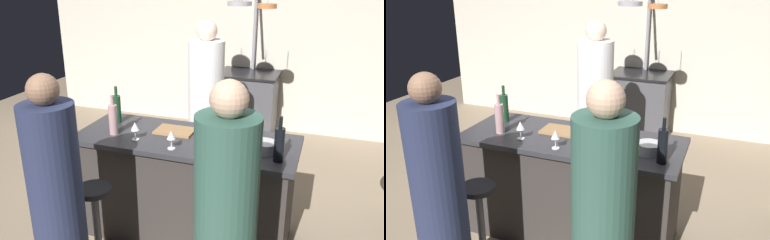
# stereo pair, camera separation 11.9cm
# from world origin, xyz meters

# --- Properties ---
(ground_plane) EXTENTS (9.00, 9.00, 0.00)m
(ground_plane) POSITION_xyz_m (0.00, 0.00, 0.00)
(ground_plane) COLOR gray
(back_wall) EXTENTS (6.40, 0.16, 2.60)m
(back_wall) POSITION_xyz_m (0.00, 2.85, 1.30)
(back_wall) COLOR beige
(back_wall) RESTS_ON ground_plane
(kitchen_island) EXTENTS (1.80, 0.72, 0.90)m
(kitchen_island) POSITION_xyz_m (0.00, 0.00, 0.45)
(kitchen_island) COLOR #332D2B
(kitchen_island) RESTS_ON ground_plane
(stove_range) EXTENTS (0.80, 0.64, 0.89)m
(stove_range) POSITION_xyz_m (0.00, 2.45, 0.45)
(stove_range) COLOR #47474C
(stove_range) RESTS_ON ground_plane
(chef) EXTENTS (0.37, 0.37, 1.73)m
(chef) POSITION_xyz_m (-0.14, 0.98, 0.80)
(chef) COLOR white
(chef) RESTS_ON ground_plane
(guest_right) EXTENTS (0.35, 0.35, 1.66)m
(guest_right) POSITION_xyz_m (0.59, -0.97, 0.77)
(guest_right) COLOR #33594C
(guest_right) RESTS_ON ground_plane
(bar_stool_left) EXTENTS (0.28, 0.28, 0.68)m
(bar_stool_left) POSITION_xyz_m (-0.49, -0.62, 0.38)
(bar_stool_left) COLOR #4C4C51
(bar_stool_left) RESTS_ON ground_plane
(guest_left) EXTENTS (0.34, 0.34, 1.61)m
(guest_left) POSITION_xyz_m (-0.52, -0.99, 0.75)
(guest_left) COLOR #262D4C
(guest_left) RESTS_ON ground_plane
(overhead_pot_rack) EXTENTS (0.89, 1.37, 2.17)m
(overhead_pot_rack) POSITION_xyz_m (-0.02, 1.91, 1.68)
(overhead_pot_rack) COLOR gray
(overhead_pot_rack) RESTS_ON ground_plane
(cutting_board) EXTENTS (0.32, 0.22, 0.02)m
(cutting_board) POSITION_xyz_m (-0.13, 0.09, 0.91)
(cutting_board) COLOR #997047
(cutting_board) RESTS_ON kitchen_island
(pepper_mill) EXTENTS (0.05, 0.05, 0.21)m
(pepper_mill) POSITION_xyz_m (0.18, 0.14, 1.01)
(pepper_mill) COLOR #382319
(pepper_mill) RESTS_ON kitchen_island
(wine_bottle_green) EXTENTS (0.07, 0.07, 0.33)m
(wine_bottle_green) POSITION_xyz_m (-0.69, 0.13, 1.03)
(wine_bottle_green) COLOR #193D23
(wine_bottle_green) RESTS_ON kitchen_island
(wine_bottle_dark) EXTENTS (0.07, 0.07, 0.33)m
(wine_bottle_dark) POSITION_xyz_m (0.76, -0.19, 1.03)
(wine_bottle_dark) COLOR black
(wine_bottle_dark) RESTS_ON kitchen_island
(wine_bottle_rose) EXTENTS (0.07, 0.07, 0.33)m
(wine_bottle_rose) POSITION_xyz_m (-0.59, -0.12, 1.03)
(wine_bottle_rose) COLOR #B78C8E
(wine_bottle_rose) RESTS_ON kitchen_island
(wine_bottle_red) EXTENTS (0.07, 0.07, 0.31)m
(wine_bottle_red) POSITION_xyz_m (0.30, 0.19, 1.02)
(wine_bottle_red) COLOR #143319
(wine_bottle_red) RESTS_ON kitchen_island
(wine_glass_near_right_guest) EXTENTS (0.07, 0.07, 0.15)m
(wine_glass_near_right_guest) POSITION_xyz_m (-0.03, -0.24, 1.01)
(wine_glass_near_right_guest) COLOR silver
(wine_glass_near_right_guest) RESTS_ON kitchen_island
(wine_glass_near_left_guest) EXTENTS (0.07, 0.07, 0.15)m
(wine_glass_near_left_guest) POSITION_xyz_m (-0.36, -0.17, 1.01)
(wine_glass_near_left_guest) COLOR silver
(wine_glass_near_left_guest) RESTS_ON kitchen_island
(mixing_bowl_steel) EXTENTS (0.18, 0.18, 0.08)m
(mixing_bowl_steel) POSITION_xyz_m (0.65, -0.07, 0.94)
(mixing_bowl_steel) COLOR #B7B7BC
(mixing_bowl_steel) RESTS_ON kitchen_island
(mixing_bowl_blue) EXTENTS (0.17, 0.17, 0.07)m
(mixing_bowl_blue) POSITION_xyz_m (0.32, -0.07, 0.94)
(mixing_bowl_blue) COLOR #334C6B
(mixing_bowl_blue) RESTS_ON kitchen_island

